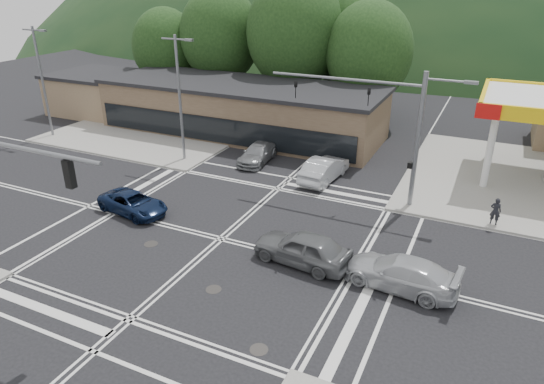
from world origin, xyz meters
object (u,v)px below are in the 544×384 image
at_px(car_queue_a, 324,169).
at_px(pedestrian, 496,211).
at_px(car_queue_b, 342,142).
at_px(car_northbound, 258,153).
at_px(car_grey_center, 303,248).
at_px(car_blue_west, 133,203).
at_px(car_silver_east, 400,273).

relative_size(car_queue_a, pedestrian, 3.10).
distance_m(car_queue_a, car_queue_b, 6.31).
bearing_deg(car_northbound, car_grey_center, -58.60).
distance_m(car_blue_west, car_queue_b, 17.39).
height_order(car_blue_west, car_queue_a, car_queue_a).
distance_m(car_silver_east, car_queue_b, 18.26).
height_order(car_blue_west, pedestrian, pedestrian).
bearing_deg(car_queue_b, car_blue_west, 73.58).
bearing_deg(car_grey_center, car_queue_b, -162.52).
xyz_separation_m(car_grey_center, car_queue_a, (-2.55, 10.18, -0.02)).
xyz_separation_m(car_grey_center, pedestrian, (8.13, 7.92, 0.11)).
height_order(car_blue_west, car_grey_center, car_grey_center).
relative_size(car_silver_east, pedestrian, 3.24).
xyz_separation_m(car_queue_b, pedestrian, (11.44, -8.53, 0.22)).
distance_m(car_blue_west, pedestrian, 20.32).
bearing_deg(car_blue_west, car_queue_b, -16.37).
height_order(car_queue_a, car_queue_b, car_queue_a).
distance_m(car_grey_center, car_northbound, 13.95).
relative_size(car_blue_west, pedestrian, 2.83).
relative_size(car_silver_east, car_queue_b, 1.21).
relative_size(car_queue_a, car_queue_b, 1.16).
bearing_deg(car_queue_a, car_blue_west, 53.81).
bearing_deg(car_blue_west, car_queue_a, -32.17).
bearing_deg(car_grey_center, car_blue_west, -88.11).
height_order(car_grey_center, car_northbound, car_grey_center).
bearing_deg(pedestrian, car_queue_a, -7.47).
bearing_deg(car_queue_a, car_northbound, -6.26).
height_order(car_grey_center, car_queue_b, car_grey_center).
bearing_deg(car_queue_a, car_silver_east, 130.71).
distance_m(car_silver_east, pedestrian, 8.66).
relative_size(car_silver_east, car_northbound, 1.12).
relative_size(car_queue_a, car_northbound, 1.07).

